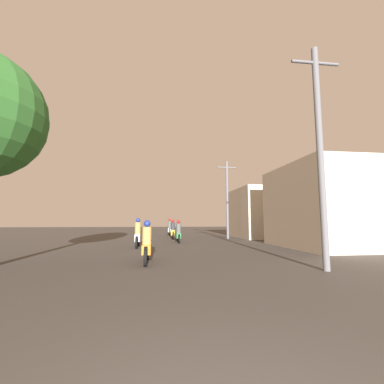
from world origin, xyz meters
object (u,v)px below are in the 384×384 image
Objects in this scene: building_right_far at (259,213)px; utility_pole_near at (320,149)px; motorcycle_green at (178,233)px; building_right_near at (335,206)px; motorcycle_yellow at (173,231)px; motorcycle_white at (169,229)px; utility_pole_far at (227,198)px; motorcycle_orange at (147,246)px; motorcycle_silver at (138,235)px.

utility_pole_near is (-3.95, -14.88, 1.54)m from building_right_far.
motorcycle_green is at bearing -148.89° from building_right_far.
building_right_near is 1.00× the size of building_right_far.
building_right_far reaches higher than motorcycle_yellow.
building_right_far is (7.88, -3.87, 1.48)m from motorcycle_white.
motorcycle_white is at bearing 153.81° from building_right_far.
utility_pole_near is at bearing -92.80° from utility_pole_far.
motorcycle_yellow is 0.31× the size of utility_pole_far.
motorcycle_green is 6.09m from utility_pole_far.
building_right_far is at bearing 96.06° from building_right_near.
motorcycle_silver reaches higher than motorcycle_orange.
utility_pole_near is (3.93, -18.75, 3.02)m from motorcycle_white.
building_right_far is at bearing -28.77° from motorcycle_white.
motorcycle_orange is 8.37m from motorcycle_green.
utility_pole_near is at bearing -45.19° from motorcycle_silver.
motorcycle_silver is at bearing -143.77° from building_right_far.
motorcycle_green is 0.31× the size of building_right_far.
motorcycle_orange is at bearing -126.06° from building_right_far.
motorcycle_white is 0.33× the size of building_right_near.
motorcycle_white is at bearing 79.80° from motorcycle_orange.
building_right_far is at bearing 41.87° from motorcycle_silver.
utility_pole_far is at bearing 9.53° from motorcycle_yellow.
utility_pole_near is (6.11, -7.50, 3.03)m from motorcycle_silver.
motorcycle_orange is 15.87m from building_right_far.
building_right_near is (8.80, -12.61, 1.61)m from motorcycle_white.
motorcycle_silver is 3.73m from motorcycle_green.
motorcycle_silver is 12.56m from building_right_far.
utility_pole_near is at bearing -73.02° from motorcycle_green.
utility_pole_far is at bearing 119.44° from building_right_near.
building_right_far is 0.88× the size of utility_pole_near.
building_right_far is (7.59, 4.58, 1.53)m from motorcycle_green.
motorcycle_orange is 11.12m from building_right_near.
utility_pole_near is at bearing -26.81° from motorcycle_orange.
utility_pole_near is (3.86, -13.60, 3.06)m from motorcycle_yellow.
motorcycle_yellow is at bearing 75.36° from motorcycle_silver.
motorcycle_green is 8.46m from motorcycle_white.
motorcycle_orange is 0.34× the size of building_right_far.
motorcycle_yellow is at bearing 179.94° from utility_pole_far.
utility_pole_near is at bearing -104.85° from building_right_far.
utility_pole_far reaches higher than motorcycle_white.
utility_pole_near is at bearing -128.47° from building_right_near.
motorcycle_yellow is at bearing 105.86° from utility_pole_near.
building_right_far reaches higher than motorcycle_silver.
utility_pole_near reaches higher than motorcycle_green.
building_right_far is at bearing 48.62° from motorcycle_orange.
utility_pole_near is at bearing -80.74° from motorcycle_white.
motorcycle_white is 0.28× the size of utility_pole_near.
motorcycle_yellow is 14.46m from utility_pole_near.
utility_pole_near reaches higher than utility_pole_far.
building_right_far is 0.96× the size of utility_pole_far.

